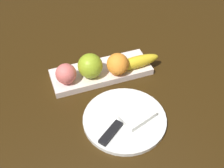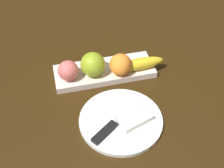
{
  "view_description": "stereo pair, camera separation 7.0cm",
  "coord_description": "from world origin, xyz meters",
  "px_view_note": "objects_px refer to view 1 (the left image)",
  "views": [
    {
      "loc": [
        -0.27,
        -0.72,
        0.68
      ],
      "look_at": [
        -0.04,
        -0.11,
        0.05
      ],
      "focal_mm": 46.17,
      "sensor_mm": 36.0,
      "label": 1
    },
    {
      "loc": [
        -0.2,
        -0.74,
        0.68
      ],
      "look_at": [
        -0.04,
        -0.11,
        0.05
      ],
      "focal_mm": 46.17,
      "sensor_mm": 36.0,
      "label": 2
    }
  ],
  "objects_px": {
    "banana": "(136,62)",
    "knife": "(114,129)",
    "dinner_plate": "(125,119)",
    "orange_near_apple": "(118,64)",
    "peach": "(66,74)",
    "folded_napkin": "(134,113)",
    "fruit_tray": "(101,72)",
    "apple": "(90,66)"
  },
  "relations": [
    {
      "from": "fruit_tray",
      "to": "knife",
      "type": "distance_m",
      "value": 0.26
    },
    {
      "from": "folded_napkin",
      "to": "peach",
      "type": "bearing_deg",
      "value": 127.85
    },
    {
      "from": "fruit_tray",
      "to": "banana",
      "type": "xyz_separation_m",
      "value": [
        0.12,
        -0.03,
        0.03
      ]
    },
    {
      "from": "fruit_tray",
      "to": "knife",
      "type": "xyz_separation_m",
      "value": [
        -0.05,
        -0.25,
        0.01
      ]
    },
    {
      "from": "knife",
      "to": "banana",
      "type": "bearing_deg",
      "value": 17.6
    },
    {
      "from": "knife",
      "to": "fruit_tray",
      "type": "bearing_deg",
      "value": 43.57
    },
    {
      "from": "dinner_plate",
      "to": "folded_napkin",
      "type": "distance_m",
      "value": 0.03
    },
    {
      "from": "orange_near_apple",
      "to": "apple",
      "type": "bearing_deg",
      "value": 168.64
    },
    {
      "from": "orange_near_apple",
      "to": "peach",
      "type": "bearing_deg",
      "value": 174.9
    },
    {
      "from": "orange_near_apple",
      "to": "peach",
      "type": "height_order",
      "value": "orange_near_apple"
    },
    {
      "from": "orange_near_apple",
      "to": "folded_napkin",
      "type": "height_order",
      "value": "orange_near_apple"
    },
    {
      "from": "knife",
      "to": "peach",
      "type": "bearing_deg",
      "value": 72.69
    },
    {
      "from": "apple",
      "to": "knife",
      "type": "xyz_separation_m",
      "value": [
        -0.0,
        -0.24,
        -0.05
      ]
    },
    {
      "from": "fruit_tray",
      "to": "peach",
      "type": "xyz_separation_m",
      "value": [
        -0.13,
        -0.02,
        0.05
      ]
    },
    {
      "from": "orange_near_apple",
      "to": "dinner_plate",
      "type": "relative_size",
      "value": 0.3
    },
    {
      "from": "fruit_tray",
      "to": "orange_near_apple",
      "type": "relative_size",
      "value": 4.62
    },
    {
      "from": "dinner_plate",
      "to": "knife",
      "type": "bearing_deg",
      "value": -145.4
    },
    {
      "from": "banana",
      "to": "folded_napkin",
      "type": "bearing_deg",
      "value": 63.1
    },
    {
      "from": "fruit_tray",
      "to": "peach",
      "type": "bearing_deg",
      "value": -171.71
    },
    {
      "from": "fruit_tray",
      "to": "orange_near_apple",
      "type": "xyz_separation_m",
      "value": [
        0.05,
        -0.03,
        0.05
      ]
    },
    {
      "from": "dinner_plate",
      "to": "fruit_tray",
      "type": "bearing_deg",
      "value": 90.0
    },
    {
      "from": "orange_near_apple",
      "to": "peach",
      "type": "distance_m",
      "value": 0.18
    },
    {
      "from": "apple",
      "to": "dinner_plate",
      "type": "height_order",
      "value": "apple"
    },
    {
      "from": "apple",
      "to": "knife",
      "type": "relative_size",
      "value": 0.53
    },
    {
      "from": "apple",
      "to": "knife",
      "type": "bearing_deg",
      "value": -91.0
    },
    {
      "from": "peach",
      "to": "dinner_plate",
      "type": "relative_size",
      "value": 0.27
    },
    {
      "from": "fruit_tray",
      "to": "dinner_plate",
      "type": "distance_m",
      "value": 0.22
    },
    {
      "from": "banana",
      "to": "peach",
      "type": "xyz_separation_m",
      "value": [
        -0.25,
        0.01,
        0.01
      ]
    },
    {
      "from": "folded_napkin",
      "to": "dinner_plate",
      "type": "bearing_deg",
      "value": 180.0
    },
    {
      "from": "apple",
      "to": "banana",
      "type": "height_order",
      "value": "apple"
    },
    {
      "from": "apple",
      "to": "folded_napkin",
      "type": "distance_m",
      "value": 0.22
    },
    {
      "from": "dinner_plate",
      "to": "knife",
      "type": "distance_m",
      "value": 0.06
    },
    {
      "from": "peach",
      "to": "knife",
      "type": "xyz_separation_m",
      "value": [
        0.08,
        -0.23,
        -0.04
      ]
    },
    {
      "from": "folded_napkin",
      "to": "knife",
      "type": "height_order",
      "value": "folded_napkin"
    },
    {
      "from": "peach",
      "to": "folded_napkin",
      "type": "relative_size",
      "value": 0.69
    },
    {
      "from": "apple",
      "to": "fruit_tray",
      "type": "bearing_deg",
      "value": 20.28
    },
    {
      "from": "banana",
      "to": "knife",
      "type": "bearing_deg",
      "value": 51.22
    },
    {
      "from": "fruit_tray",
      "to": "orange_near_apple",
      "type": "height_order",
      "value": "orange_near_apple"
    },
    {
      "from": "apple",
      "to": "dinner_plate",
      "type": "xyz_separation_m",
      "value": [
        0.04,
        -0.21,
        -0.06
      ]
    },
    {
      "from": "orange_near_apple",
      "to": "folded_napkin",
      "type": "xyz_separation_m",
      "value": [
        -0.02,
        -0.19,
        -0.04
      ]
    },
    {
      "from": "peach",
      "to": "dinner_plate",
      "type": "height_order",
      "value": "peach"
    },
    {
      "from": "fruit_tray",
      "to": "knife",
      "type": "height_order",
      "value": "knife"
    }
  ]
}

